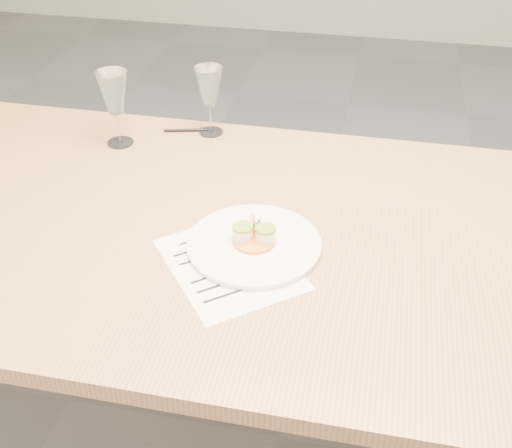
% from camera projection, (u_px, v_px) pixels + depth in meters
% --- Properties ---
extents(ground, '(7.00, 7.00, 0.00)m').
position_uv_depth(ground, '(278.00, 437.00, 1.89)').
color(ground, slate).
rests_on(ground, ground).
extents(dining_table, '(2.40, 1.00, 0.75)m').
position_uv_depth(dining_table, '(284.00, 256.00, 1.49)').
color(dining_table, '#B77D4F').
rests_on(dining_table, ground).
extents(dinner_plate, '(0.29, 0.29, 0.08)m').
position_uv_depth(dinner_plate, '(254.00, 243.00, 1.40)').
color(dinner_plate, white).
rests_on(dinner_plate, dining_table).
extents(recipe_sheet, '(0.38, 0.39, 0.00)m').
position_uv_depth(recipe_sheet, '(230.00, 264.00, 1.36)').
color(recipe_sheet, white).
rests_on(recipe_sheet, dining_table).
extents(ballpoint_pen, '(0.13, 0.04, 0.01)m').
position_uv_depth(ballpoint_pen, '(186.00, 130.00, 1.85)').
color(ballpoint_pen, black).
rests_on(ballpoint_pen, dining_table).
extents(wine_glass_0, '(0.08, 0.08, 0.21)m').
position_uv_depth(wine_glass_0, '(114.00, 94.00, 1.71)').
color(wine_glass_0, white).
rests_on(wine_glass_0, dining_table).
extents(wine_glass_1, '(0.08, 0.08, 0.20)m').
position_uv_depth(wine_glass_1, '(209.00, 88.00, 1.77)').
color(wine_glass_1, white).
rests_on(wine_glass_1, dining_table).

